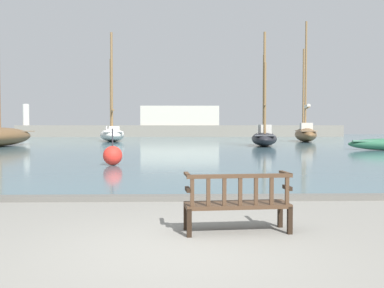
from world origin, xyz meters
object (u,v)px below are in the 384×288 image
sailboat_outer_port (264,136)px  channel_buoy (113,155)px  park_bench (237,202)px  sailboat_outer_starboard (112,133)px  sailboat_mid_port (305,132)px

sailboat_outer_port → channel_buoy: 19.87m
park_bench → sailboat_outer_starboard: (-8.29, 39.72, 0.53)m
sailboat_outer_starboard → sailboat_outer_port: 18.29m
sailboat_outer_port → channel_buoy: (-9.54, -17.42, -0.43)m
park_bench → sailboat_outer_starboard: 40.58m
park_bench → sailboat_mid_port: sailboat_mid_port is taller
sailboat_outer_starboard → park_bench: bearing=-78.2°
park_bench → sailboat_outer_port: bearing=78.1°
sailboat_mid_port → channel_buoy: (-15.86, -27.41, -0.61)m
park_bench → sailboat_outer_port: 28.82m
park_bench → channel_buoy: size_ratio=1.11×
sailboat_outer_starboard → sailboat_outer_port: size_ratio=1.26×
sailboat_outer_starboard → sailboat_outer_port: (14.21, -11.51, -0.10)m
channel_buoy → sailboat_outer_port: bearing=61.3°
sailboat_outer_port → channel_buoy: sailboat_outer_port is taller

